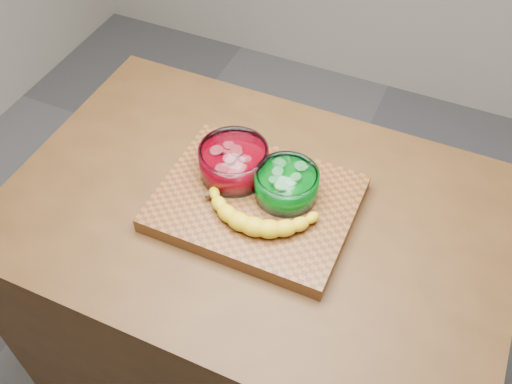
% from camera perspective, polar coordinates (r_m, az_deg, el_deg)
% --- Properties ---
extents(ground, '(3.50, 3.50, 0.00)m').
position_cam_1_polar(ground, '(2.13, 0.00, -17.25)').
color(ground, '#5B5B60').
rests_on(ground, ground).
extents(counter, '(1.20, 0.80, 0.90)m').
position_cam_1_polar(counter, '(1.72, 0.00, -11.20)').
color(counter, '#4D3017').
rests_on(counter, ground).
extents(cutting_board, '(0.45, 0.35, 0.04)m').
position_cam_1_polar(cutting_board, '(1.34, 0.00, -1.13)').
color(cutting_board, brown).
rests_on(cutting_board, counter).
extents(bowl_red, '(0.16, 0.16, 0.08)m').
position_cam_1_polar(bowl_red, '(1.35, -2.23, 3.03)').
color(bowl_red, white).
rests_on(bowl_red, cutting_board).
extents(bowl_green, '(0.15, 0.15, 0.07)m').
position_cam_1_polar(bowl_green, '(1.30, 3.06, 0.78)').
color(bowl_green, white).
rests_on(bowl_green, cutting_board).
extents(banana, '(0.30, 0.14, 0.04)m').
position_cam_1_polar(banana, '(1.27, 0.18, -2.15)').
color(banana, gold).
rests_on(banana, cutting_board).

